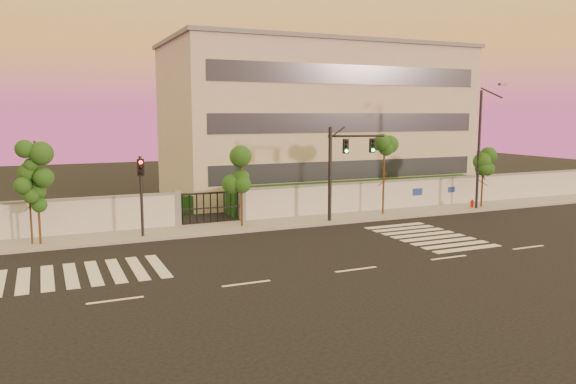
# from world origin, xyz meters

# --- Properties ---
(ground) EXTENTS (120.00, 120.00, 0.00)m
(ground) POSITION_xyz_m (0.00, 0.00, 0.00)
(ground) COLOR black
(ground) RESTS_ON ground
(sidewalk) EXTENTS (60.00, 3.00, 0.15)m
(sidewalk) POSITION_xyz_m (0.00, 10.50, 0.07)
(sidewalk) COLOR gray
(sidewalk) RESTS_ON ground
(perimeter_wall) EXTENTS (60.00, 0.36, 2.20)m
(perimeter_wall) POSITION_xyz_m (0.10, 12.00, 1.07)
(perimeter_wall) COLOR silver
(perimeter_wall) RESTS_ON ground
(hedge_row) EXTENTS (41.00, 4.25, 1.80)m
(hedge_row) POSITION_xyz_m (1.17, 14.74, 0.82)
(hedge_row) COLOR black
(hedge_row) RESTS_ON ground
(institutional_building) EXTENTS (24.40, 12.40, 12.25)m
(institutional_building) POSITION_xyz_m (9.00, 21.99, 6.16)
(institutional_building) COLOR #B5B099
(institutional_building) RESTS_ON ground
(road_markings) EXTENTS (57.00, 7.62, 0.02)m
(road_markings) POSITION_xyz_m (-1.58, 3.76, 0.01)
(road_markings) COLOR silver
(road_markings) RESTS_ON ground
(street_tree_b) EXTENTS (1.33, 1.06, 3.44)m
(street_tree_b) POSITION_xyz_m (-12.79, 10.29, 2.54)
(street_tree_b) COLOR #382314
(street_tree_b) RESTS_ON ground
(street_tree_c) EXTENTS (1.50, 1.19, 5.34)m
(street_tree_c) POSITION_xyz_m (-12.40, 10.12, 3.93)
(street_tree_c) COLOR #382314
(street_tree_c) RESTS_ON ground
(street_tree_d) EXTENTS (1.60, 1.28, 4.55)m
(street_tree_d) POSITION_xyz_m (-1.58, 10.35, 3.35)
(street_tree_d) COLOR #382314
(street_tree_d) RESTS_ON ground
(street_tree_e) EXTENTS (1.62, 1.29, 5.22)m
(street_tree_e) POSITION_xyz_m (8.24, 10.45, 3.84)
(street_tree_e) COLOR #382314
(street_tree_e) RESTS_ON ground
(street_tree_f) EXTENTS (1.56, 1.24, 4.19)m
(street_tree_f) POSITION_xyz_m (16.19, 10.05, 3.09)
(street_tree_f) COLOR #382314
(street_tree_f) RESTS_ON ground
(traffic_signal_main) EXTENTS (3.69, 0.92, 5.87)m
(traffic_signal_main) POSITION_xyz_m (4.62, 9.73, 3.71)
(traffic_signal_main) COLOR black
(traffic_signal_main) RESTS_ON ground
(traffic_signal_secondary) EXTENTS (0.35, 0.34, 4.45)m
(traffic_signal_secondary) POSITION_xyz_m (-7.39, 9.81, 2.82)
(traffic_signal_secondary) COLOR black
(traffic_signal_secondary) RESTS_ON ground
(streetlight_east) EXTENTS (0.51, 2.07, 8.62)m
(streetlight_east) POSITION_xyz_m (15.35, 9.45, 4.66)
(streetlight_east) COLOR black
(streetlight_east) RESTS_ON ground
(fire_hydrant) EXTENTS (0.27, 0.27, 0.72)m
(fire_hydrant) POSITION_xyz_m (15.31, 9.99, 0.36)
(fire_hydrant) COLOR red
(fire_hydrant) RESTS_ON ground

